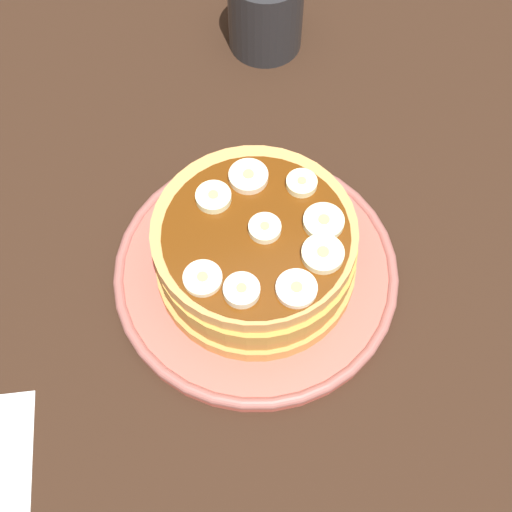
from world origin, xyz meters
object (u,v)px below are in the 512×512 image
at_px(coffee_mug, 264,8).
at_px(banana_slice_5, 203,279).
at_px(plate, 256,271).
at_px(banana_slice_0, 266,231).
at_px(banana_slice_6, 324,222).
at_px(banana_slice_1, 302,184).
at_px(banana_slice_3, 213,198).
at_px(banana_slice_8, 242,291).
at_px(banana_slice_7, 323,254).
at_px(pancake_stack, 257,253).
at_px(banana_slice_4, 296,289).
at_px(banana_slice_2, 248,177).

bearing_deg(coffee_mug, banana_slice_5, 154.37).
bearing_deg(plate, banana_slice_0, -106.87).
distance_m(banana_slice_0, banana_slice_6, 0.05).
bearing_deg(banana_slice_1, banana_slice_6, -173.31).
xyz_separation_m(banana_slice_3, banana_slice_8, (-0.09, 0.00, 0.00)).
relative_size(plate, coffee_mug, 2.23).
relative_size(banana_slice_7, coffee_mug, 0.30).
relative_size(pancake_stack, banana_slice_8, 6.36).
height_order(banana_slice_0, banana_slice_5, banana_slice_0).
distance_m(banana_slice_0, coffee_mug, 0.30).
bearing_deg(coffee_mug, banana_slice_8, 159.52).
xyz_separation_m(banana_slice_0, banana_slice_4, (-0.06, -0.01, -0.00)).
relative_size(plate, banana_slice_7, 7.47).
bearing_deg(coffee_mug, banana_slice_3, 153.32).
xyz_separation_m(banana_slice_4, coffee_mug, (0.34, -0.08, -0.03)).
bearing_deg(banana_slice_2, banana_slice_0, 177.68).
xyz_separation_m(banana_slice_1, banana_slice_8, (-0.08, 0.08, 0.00)).
bearing_deg(plate, banana_slice_2, -10.35).
xyz_separation_m(pancake_stack, banana_slice_3, (0.04, 0.03, 0.03)).
height_order(plate, banana_slice_8, banana_slice_8).
distance_m(banana_slice_2, banana_slice_3, 0.04).
bearing_deg(banana_slice_8, banana_slice_3, -1.43).
distance_m(plate, banana_slice_3, 0.09).
bearing_deg(coffee_mug, banana_slice_0, 162.54).
bearing_deg(banana_slice_1, banana_slice_3, 83.58).
bearing_deg(pancake_stack, banana_slice_4, -166.64).
bearing_deg(banana_slice_7, banana_slice_5, 85.52).
relative_size(pancake_stack, coffee_mug, 1.60).
bearing_deg(coffee_mug, banana_slice_4, 166.41).
bearing_deg(pancake_stack, banana_slice_1, -55.46).
xyz_separation_m(plate, banana_slice_7, (-0.04, -0.04, 0.07)).
xyz_separation_m(banana_slice_3, banana_slice_4, (-0.10, -0.04, -0.00)).
height_order(plate, coffee_mug, coffee_mug).
relative_size(banana_slice_3, banana_slice_6, 0.89).
distance_m(plate, pancake_stack, 0.04).
bearing_deg(banana_slice_2, banana_slice_5, 142.77).
relative_size(banana_slice_4, banana_slice_7, 0.95).
distance_m(plate, banana_slice_1, 0.09).
bearing_deg(banana_slice_3, pancake_stack, -149.43).
relative_size(plate, banana_slice_3, 8.54).
bearing_deg(banana_slice_7, banana_slice_6, -21.38).
bearing_deg(banana_slice_8, banana_slice_4, -104.48).
relative_size(banana_slice_1, banana_slice_6, 0.78).
bearing_deg(pancake_stack, banana_slice_5, 117.38).
bearing_deg(banana_slice_7, plate, 50.60).
bearing_deg(banana_slice_8, plate, -28.84).
distance_m(banana_slice_3, banana_slice_7, 0.10).
distance_m(plate, banana_slice_8, 0.09).
relative_size(banana_slice_4, banana_slice_5, 1.06).
relative_size(banana_slice_4, banana_slice_6, 0.97).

